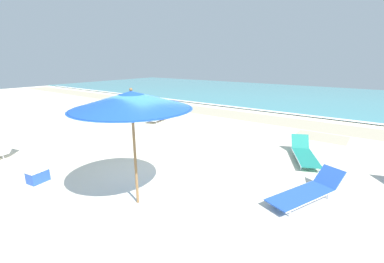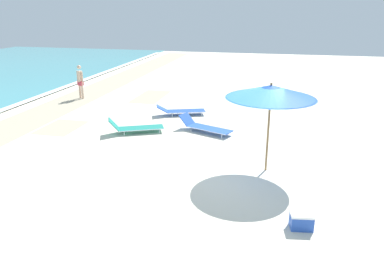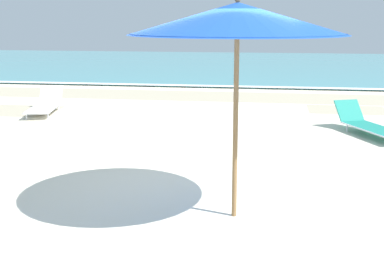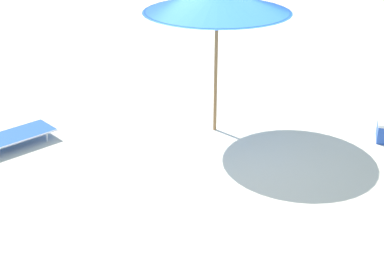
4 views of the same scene
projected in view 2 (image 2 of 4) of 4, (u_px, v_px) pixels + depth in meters
The scene contains 7 objects.
ground_plane at pixel (234, 177), 10.89m from camera, with size 60.00×60.00×0.16m.
beach_umbrella at pixel (271, 92), 10.41m from camera, with size 2.55×2.55×2.64m.
sun_lounger_under_umbrella at pixel (205, 127), 14.50m from camera, with size 1.38×2.25×0.57m.
sun_lounger_near_water_left at pixel (135, 127), 14.42m from camera, with size 1.42×2.14×0.61m.
sun_lounger_mid_beach_solo at pixel (181, 111), 16.79m from camera, with size 1.32×2.24×0.46m.
beachgoer_wading_adult at pixel (80, 80), 19.58m from camera, with size 0.28×0.42×1.76m.
cooler_box at pixel (301, 221), 8.18m from camera, with size 0.43×0.55×0.37m.
Camera 2 is at (-9.93, -1.04, 4.64)m, focal length 35.00 mm.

